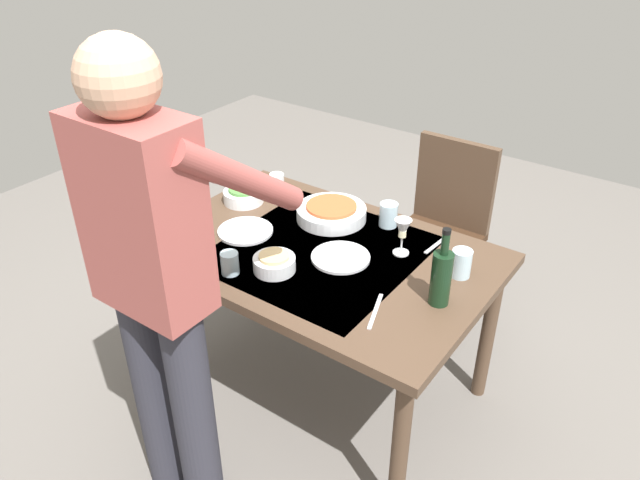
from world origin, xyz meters
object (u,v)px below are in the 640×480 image
dining_table (320,267)px  dinner_plate_near (340,258)px  water_cup_near_left (277,183)px  wine_glass_left (403,230)px  water_cup_near_right (230,263)px  dinner_plate_far (245,231)px  wine_glass_right (201,228)px  serving_bowl_pasta (331,212)px  side_bowl_salad (243,195)px  chair_near (443,221)px  person_server (157,276)px  water_cup_far_left (388,215)px  water_cup_far_right (461,263)px  wine_bottle (441,276)px  side_bowl_bread (274,263)px

dining_table → dinner_plate_near: dinner_plate_near is taller
dining_table → water_cup_near_left: water_cup_near_left is taller
wine_glass_left → water_cup_near_right: size_ratio=1.74×
wine_glass_left → dinner_plate_far: 0.66m
wine_glass_right → serving_bowl_pasta: size_ratio=0.50×
side_bowl_salad → serving_bowl_pasta: bearing=-166.6°
chair_near → water_cup_near_right: chair_near is taller
person_server → water_cup_far_left: person_server is taller
water_cup_far_right → wine_glass_left: bearing=-1.5°
water_cup_far_right → serving_bowl_pasta: bearing=-6.7°
dining_table → chair_near: bearing=-100.3°
wine_glass_right → water_cup_far_right: 1.00m
water_cup_far_right → dinner_plate_near: size_ratio=0.47×
water_cup_far_left → side_bowl_salad: 0.67m
side_bowl_salad → water_cup_near_left: bearing=-108.6°
wine_glass_left → dinner_plate_far: (0.61, 0.23, -0.10)m
wine_glass_left → person_server: bearing=67.4°
water_cup_near_left → serving_bowl_pasta: size_ratio=0.29×
wine_bottle → water_cup_far_right: wine_bottle is taller
water_cup_far_left → dinner_plate_near: 0.34m
water_cup_far_left → serving_bowl_pasta: (0.23, 0.09, -0.02)m
person_server → dinner_plate_near: size_ratio=7.34×
wine_bottle → dinner_plate_near: wine_bottle is taller
wine_bottle → water_cup_near_left: wine_bottle is taller
dinner_plate_near → water_cup_near_left: bearing=-29.0°
person_server → side_bowl_salad: bearing=-63.4°
chair_near → side_bowl_salad: chair_near is taller
side_bowl_salad → dinner_plate_far: bearing=133.0°
chair_near → wine_bottle: wine_bottle is taller
side_bowl_bread → water_cup_near_right: bearing=42.2°
wine_glass_left → wine_glass_right: 0.78m
side_bowl_salad → side_bowl_bread: 0.58m
person_server → wine_glass_right: size_ratio=11.19×
wine_glass_left → wine_glass_right: size_ratio=1.00×
dining_table → wine_bottle: wine_bottle is taller
side_bowl_bread → dinner_plate_near: size_ratio=0.70×
chair_near → water_cup_near_right: (0.33, 1.15, 0.24)m
side_bowl_salad → water_cup_far_right: bearing=-178.7°
dinner_plate_far → side_bowl_salad: bearing=-47.0°
wine_bottle → water_cup_near_right: (0.71, 0.29, -0.07)m
water_cup_far_right → side_bowl_bread: (0.58, 0.37, -0.02)m
dining_table → wine_bottle: 0.57m
water_cup_near_right → dinner_plate_far: (0.16, -0.26, -0.04)m
wine_glass_right → wine_bottle: bearing=-165.4°
dining_table → person_server: person_server is taller
water_cup_far_left → serving_bowl_pasta: bearing=22.5°
dinner_plate_near → water_cup_far_right: bearing=-158.5°
water_cup_far_right → dinner_plate_far: (0.86, 0.23, -0.05)m
water_cup_near_right → water_cup_far_right: water_cup_far_right is taller
chair_near → side_bowl_bread: 1.09m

